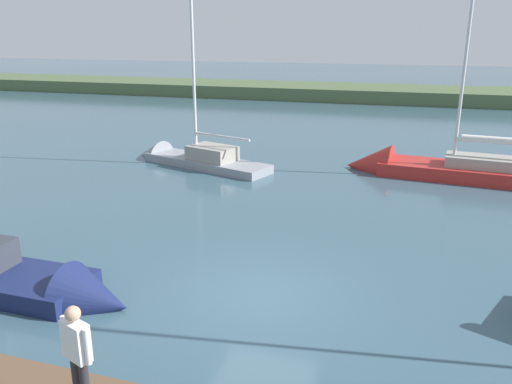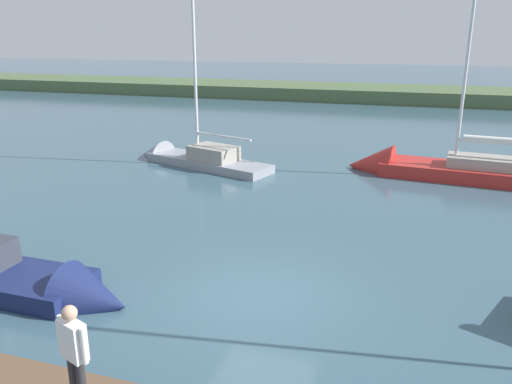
{
  "view_description": "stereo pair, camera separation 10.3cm",
  "coord_description": "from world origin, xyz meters",
  "px_view_note": "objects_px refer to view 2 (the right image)",
  "views": [
    {
      "loc": [
        -3.1,
        10.65,
        6.12
      ],
      "look_at": [
        1.17,
        -3.2,
        1.6
      ],
      "focal_mm": 35.78,
      "sensor_mm": 36.0,
      "label": 1
    },
    {
      "loc": [
        -3.2,
        10.62,
        6.12
      ],
      "look_at": [
        1.17,
        -3.2,
        1.6
      ],
      "focal_mm": 35.78,
      "sensor_mm": 36.0,
      "label": 2
    }
  ],
  "objects_px": {
    "sailboat_far_left": "(191,160)",
    "person_on_dock": "(74,349)",
    "sailboat_mid_channel": "(436,171)",
    "sailboat_near_dock": "(19,283)"
  },
  "relations": [
    {
      "from": "sailboat_far_left",
      "to": "person_on_dock",
      "type": "xyz_separation_m",
      "value": [
        -5.76,
        16.78,
        1.38
      ]
    },
    {
      "from": "sailboat_mid_channel",
      "to": "sailboat_far_left",
      "type": "relative_size",
      "value": 1.04
    },
    {
      "from": "sailboat_far_left",
      "to": "person_on_dock",
      "type": "relative_size",
      "value": 5.71
    },
    {
      "from": "sailboat_far_left",
      "to": "sailboat_mid_channel",
      "type": "bearing_deg",
      "value": -156.28
    },
    {
      "from": "sailboat_near_dock",
      "to": "person_on_dock",
      "type": "xyz_separation_m",
      "value": [
        -4.39,
        3.56,
        1.35
      ]
    },
    {
      "from": "person_on_dock",
      "to": "sailboat_near_dock",
      "type": "bearing_deg",
      "value": -108.47
    },
    {
      "from": "sailboat_far_left",
      "to": "sailboat_near_dock",
      "type": "distance_m",
      "value": 13.29
    },
    {
      "from": "person_on_dock",
      "to": "sailboat_far_left",
      "type": "bearing_deg",
      "value": -140.49
    },
    {
      "from": "sailboat_mid_channel",
      "to": "sailboat_far_left",
      "type": "xyz_separation_m",
      "value": [
        11.45,
        1.12,
        -0.04
      ]
    },
    {
      "from": "sailboat_mid_channel",
      "to": "person_on_dock",
      "type": "height_order",
      "value": "sailboat_mid_channel"
    }
  ]
}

